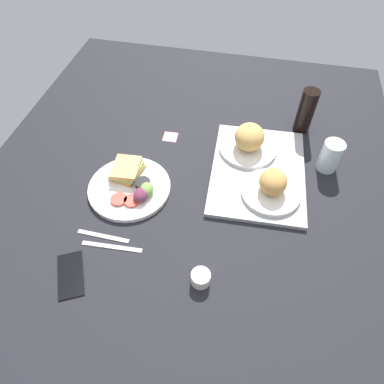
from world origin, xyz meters
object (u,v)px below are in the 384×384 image
Objects in this scene: serving_tray at (258,171)px; sticky_note at (170,137)px; drinking_glass at (330,156)px; knife at (112,246)px; fork at (103,236)px; espresso_cup at (201,278)px; bread_plate_far at (272,186)px; bread_plate_near at (249,141)px; plate_with_salad at (131,185)px; soda_bottle at (306,111)px; cell_phone at (70,274)px.

sticky_note is (-12.07, -35.86, -0.74)cm from serving_tray.
drinking_glass reaches higher than knife.
drinking_glass is 82.76cm from fork.
sticky_note is at bearing -157.59° from espresso_cup.
bread_plate_far reaches higher than serving_tray.
drinking_glass is (-7.93, 24.20, 5.09)cm from serving_tray.
drinking_glass is 60.49cm from sticky_note.
bread_plate_near is 1.84× the size of drinking_glass.
plate_with_salad reaches higher than espresso_cup.
bread_plate_far is at bearing 27.69° from serving_tray.
bread_plate_far is (19.70, 9.99, -0.83)cm from bread_plate_near.
knife is at bearing -45.57° from serving_tray.
plate_with_salad is 1.67× the size of fork.
sticky_note is (-28.57, 6.69, -1.65)cm from plate_with_salad.
soda_bottle reaches higher than serving_tray.
espresso_cup is at bearing -13.55° from knife.
soda_bottle is (-19.80, -9.34, 3.14)cm from drinking_glass.
plate_with_salad reaches higher than serving_tray.
bread_plate_near reaches higher than fork.
knife is 14.13cm from cell_phone.
soda_bottle is at bearing 151.82° from serving_tray.
plate_with_salad is (7.00, -47.53, -3.04)cm from bread_plate_far.
serving_tray is at bearing -71.85° from drinking_glass.
sticky_note is at bearing -72.83° from soda_bottle.
serving_tray is 3.82× the size of drinking_glass.
bread_plate_near is 46.23cm from plate_with_salad.
bread_plate_far is 3.60× the size of espresso_cup.
bread_plate_far is 0.71× the size of plate_with_salad.
knife is 52.48cm from sticky_note.
bread_plate_far is at bearing 154.44° from espresso_cup.
soda_bottle is 88.70cm from fork.
plate_with_salad is (16.50, -42.55, 0.91)cm from serving_tray.
bread_plate_near reaches higher than bread_plate_far.
cell_phone is (59.43, -73.60, -5.49)cm from drinking_glass.
plate_with_salad is 20.85cm from fork.
knife is (23.66, 1.59, -1.46)cm from plate_with_salad.
sticky_note is at bearing -108.60° from serving_tray.
plate_with_salad reaches higher than cell_phone.
bread_plate_near is at bearing -48.56° from soda_bottle.
plate_with_salad is at bearing 84.34° from fork.
bread_plate_near is 22.10cm from bread_plate_far.
espresso_cup is (53.31, -36.38, -3.89)cm from drinking_glass.
plate_with_salad is 1.50× the size of knife.
fork is 0.89× the size of knife.
soda_bottle reaches higher than plate_with_salad.
sticky_note is at bearing 81.14° from knife.
bread_plate_near reaches higher than plate_with_salad.
espresso_cup is 37.76cm from cell_phone.
knife is at bearing -39.43° from soda_bottle.
espresso_cup is at bearing -13.06° from fork.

